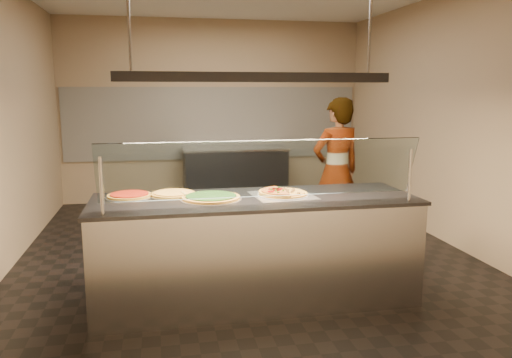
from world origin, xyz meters
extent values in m
cube|color=black|center=(0.00, 0.00, -0.01)|extent=(5.00, 6.00, 0.02)
cube|color=tan|center=(0.00, 3.01, 1.50)|extent=(5.00, 0.02, 3.00)
cube|color=tan|center=(0.00, -3.01, 1.50)|extent=(5.00, 0.02, 3.00)
cube|color=tan|center=(2.51, 0.00, 1.50)|extent=(0.02, 6.00, 3.00)
cube|color=silver|center=(0.00, 2.98, 1.30)|extent=(4.90, 0.02, 1.20)
cube|color=#B7B7BC|center=(-0.13, -1.30, 0.45)|extent=(2.75, 0.90, 0.90)
cube|color=#2E2E32|center=(-0.13, -1.30, 0.92)|extent=(2.79, 0.94, 0.03)
cylinder|color=#B7B7BC|center=(-1.36, -1.70, 1.15)|extent=(0.03, 0.03, 0.44)
cylinder|color=#B7B7BC|center=(1.09, -1.70, 1.15)|extent=(0.03, 0.03, 0.44)
cube|color=white|center=(-0.13, -1.64, 1.23)|extent=(2.55, 0.18, 0.47)
cube|color=silver|center=(0.12, -1.27, 0.93)|extent=(0.56, 0.56, 0.01)
cylinder|color=silver|center=(0.12, -1.27, 0.94)|extent=(0.45, 0.45, 0.01)
cylinder|color=#610302|center=(0.10, -1.23, 0.99)|extent=(0.06, 0.06, 0.01)
cylinder|color=#610302|center=(0.06, -1.21, 0.99)|extent=(0.06, 0.06, 0.01)
cylinder|color=#610302|center=(0.07, -1.23, 0.99)|extent=(0.06, 0.06, 0.01)
cylinder|color=#610302|center=(0.02, -1.24, 0.99)|extent=(0.06, 0.06, 0.01)
cylinder|color=#610302|center=(0.08, -1.27, 0.99)|extent=(0.06, 0.06, 0.01)
cylinder|color=#610302|center=(0.05, -1.29, 0.99)|extent=(0.06, 0.06, 0.01)
cylinder|color=#610302|center=(-0.01, -1.34, 0.99)|extent=(0.06, 0.06, 0.01)
cube|color=#19590F|center=(0.11, -1.19, 0.99)|extent=(0.02, 0.02, 0.01)
cube|color=#19590F|center=(0.07, -1.21, 0.99)|extent=(0.02, 0.02, 0.01)
cube|color=#19590F|center=(0.04, -1.21, 0.99)|extent=(0.02, 0.02, 0.01)
cube|color=#19590F|center=(0.02, -1.26, 0.99)|extent=(0.02, 0.02, 0.01)
cube|color=#19590F|center=(0.05, -1.28, 0.99)|extent=(0.02, 0.02, 0.01)
cube|color=#19590F|center=(0.05, -1.32, 0.99)|extent=(0.02, 0.02, 0.01)
cube|color=#19590F|center=(0.05, -1.38, 0.99)|extent=(0.02, 0.02, 0.01)
cube|color=#19590F|center=(0.11, -1.32, 0.99)|extent=(0.01, 0.02, 0.01)
sphere|color=#513014|center=(0.13, -1.36, 0.97)|extent=(0.03, 0.03, 0.03)
sphere|color=#513014|center=(0.14, -1.33, 0.97)|extent=(0.03, 0.03, 0.03)
sphere|color=#513014|center=(0.15, -1.33, 0.97)|extent=(0.03, 0.03, 0.03)
sphere|color=#513014|center=(0.23, -1.38, 0.97)|extent=(0.03, 0.03, 0.03)
sphere|color=#513014|center=(0.19, -1.32, 0.97)|extent=(0.03, 0.03, 0.03)
sphere|color=#513014|center=(0.20, -1.30, 0.97)|extent=(0.03, 0.03, 0.03)
sphere|color=#513014|center=(0.16, -1.28, 0.97)|extent=(0.03, 0.03, 0.03)
sphere|color=#513014|center=(0.22, -1.25, 0.97)|extent=(0.03, 0.03, 0.03)
sphere|color=#513014|center=(0.23, -1.21, 0.97)|extent=(0.03, 0.03, 0.03)
sphere|color=#513014|center=(0.18, -1.23, 0.97)|extent=(0.03, 0.03, 0.03)
sphere|color=#513014|center=(0.17, -1.20, 0.97)|extent=(0.03, 0.03, 0.03)
sphere|color=#513014|center=(0.16, -1.18, 0.97)|extent=(0.03, 0.03, 0.03)
cylinder|color=silver|center=(-0.52, -1.30, 0.93)|extent=(0.52, 0.52, 0.01)
cylinder|color=#9F6D26|center=(-0.52, -1.30, 0.95)|extent=(0.49, 0.49, 0.02)
cylinder|color=black|center=(-0.52, -1.30, 0.96)|extent=(0.43, 0.43, 0.01)
cylinder|color=silver|center=(-0.83, -1.06, 0.93)|extent=(0.42, 0.42, 0.01)
cylinder|color=#9F6D26|center=(-0.83, -1.06, 0.94)|extent=(0.39, 0.39, 0.02)
cylinder|color=#BD8B3D|center=(-0.83, -1.06, 0.96)|extent=(0.34, 0.34, 0.01)
cylinder|color=silver|center=(-1.20, -1.06, 0.93)|extent=(0.41, 0.41, 0.01)
cylinder|color=#9F6D26|center=(-1.20, -1.06, 0.94)|extent=(0.38, 0.38, 0.02)
cylinder|color=maroon|center=(-1.20, -1.06, 0.96)|extent=(0.33, 0.33, 0.01)
cube|color=#B7B7BC|center=(-0.62, -1.25, 0.96)|extent=(0.15, 0.14, 0.00)
cylinder|color=tan|center=(-0.74, -1.16, 0.96)|extent=(0.06, 0.14, 0.02)
cube|color=#2E2E32|center=(0.28, 2.55, 0.45)|extent=(1.64, 0.70, 0.90)
cube|color=#B7B7BC|center=(0.28, 2.55, 0.92)|extent=(1.68, 0.74, 0.03)
imported|color=black|center=(1.16, 0.19, 0.88)|extent=(0.73, 0.57, 1.76)
cube|color=#2E2E32|center=(-0.13, -1.30, 1.95)|extent=(2.30, 0.18, 0.08)
cylinder|color=#B7B7BC|center=(-1.13, -1.30, 2.50)|extent=(0.02, 0.02, 1.01)
cylinder|color=#B7B7BC|center=(0.87, -1.30, 2.50)|extent=(0.02, 0.02, 1.01)
camera|label=1|loc=(-0.94, -5.44, 1.84)|focal=35.00mm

